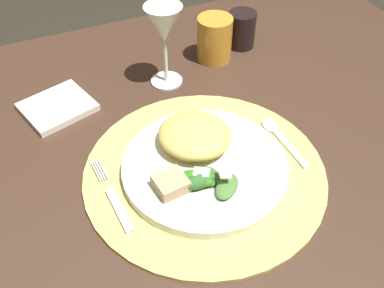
{
  "coord_description": "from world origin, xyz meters",
  "views": [
    {
      "loc": [
        -0.2,
        -0.51,
        1.27
      ],
      "look_at": [
        0.01,
        -0.04,
        0.77
      ],
      "focal_mm": 40.5,
      "sensor_mm": 36.0,
      "label": 1
    }
  ],
  "objects_px": {
    "dining_table": "(178,199)",
    "amber_tumbler": "(214,39)",
    "spoon": "(277,133)",
    "dark_tumbler": "(242,29)",
    "napkin": "(58,107)",
    "wine_glass": "(164,28)",
    "fork": "(113,198)",
    "dinner_plate": "(205,167)"
  },
  "relations": [
    {
      "from": "dining_table",
      "to": "amber_tumbler",
      "type": "xyz_separation_m",
      "value": [
        0.17,
        0.2,
        0.22
      ]
    },
    {
      "from": "spoon",
      "to": "dark_tumbler",
      "type": "bearing_deg",
      "value": 73.51
    },
    {
      "from": "napkin",
      "to": "wine_glass",
      "type": "relative_size",
      "value": 0.73
    },
    {
      "from": "dining_table",
      "to": "amber_tumbler",
      "type": "height_order",
      "value": "amber_tumbler"
    },
    {
      "from": "dining_table",
      "to": "dark_tumbler",
      "type": "bearing_deg",
      "value": 41.95
    },
    {
      "from": "dining_table",
      "to": "dark_tumbler",
      "type": "relative_size",
      "value": 16.69
    },
    {
      "from": "fork",
      "to": "dark_tumbler",
      "type": "distance_m",
      "value": 0.5
    },
    {
      "from": "fork",
      "to": "spoon",
      "type": "bearing_deg",
      "value": 4.02
    },
    {
      "from": "fork",
      "to": "napkin",
      "type": "xyz_separation_m",
      "value": [
        -0.03,
        0.25,
        -0.0
      ]
    },
    {
      "from": "dining_table",
      "to": "fork",
      "type": "bearing_deg",
      "value": -147.47
    },
    {
      "from": "fork",
      "to": "dark_tumbler",
      "type": "xyz_separation_m",
      "value": [
        0.39,
        0.31,
        0.03
      ]
    },
    {
      "from": "dinner_plate",
      "to": "dark_tumbler",
      "type": "bearing_deg",
      "value": 53.11
    },
    {
      "from": "dinner_plate",
      "to": "fork",
      "type": "relative_size",
      "value": 1.72
    },
    {
      "from": "spoon",
      "to": "amber_tumbler",
      "type": "distance_m",
      "value": 0.27
    },
    {
      "from": "dining_table",
      "to": "dinner_plate",
      "type": "distance_m",
      "value": 0.21
    },
    {
      "from": "spoon",
      "to": "wine_glass",
      "type": "height_order",
      "value": "wine_glass"
    },
    {
      "from": "wine_glass",
      "to": "dinner_plate",
      "type": "bearing_deg",
      "value": -97.77
    },
    {
      "from": "napkin",
      "to": "dining_table",
      "type": "bearing_deg",
      "value": -43.22
    },
    {
      "from": "dining_table",
      "to": "amber_tumbler",
      "type": "bearing_deg",
      "value": 49.61
    },
    {
      "from": "dining_table",
      "to": "napkin",
      "type": "bearing_deg",
      "value": 136.78
    },
    {
      "from": "spoon",
      "to": "napkin",
      "type": "distance_m",
      "value": 0.41
    },
    {
      "from": "wine_glass",
      "to": "amber_tumbler",
      "type": "relative_size",
      "value": 1.75
    },
    {
      "from": "spoon",
      "to": "dark_tumbler",
      "type": "relative_size",
      "value": 1.7
    },
    {
      "from": "dark_tumbler",
      "to": "spoon",
      "type": "bearing_deg",
      "value": -106.49
    },
    {
      "from": "spoon",
      "to": "amber_tumbler",
      "type": "height_order",
      "value": "amber_tumbler"
    },
    {
      "from": "dinner_plate",
      "to": "spoon",
      "type": "bearing_deg",
      "value": 9.29
    },
    {
      "from": "fork",
      "to": "napkin",
      "type": "relative_size",
      "value": 1.29
    },
    {
      "from": "amber_tumbler",
      "to": "dark_tumbler",
      "type": "xyz_separation_m",
      "value": [
        0.08,
        0.02,
        -0.01
      ]
    },
    {
      "from": "dinner_plate",
      "to": "napkin",
      "type": "xyz_separation_m",
      "value": [
        -0.18,
        0.26,
        -0.01
      ]
    },
    {
      "from": "dining_table",
      "to": "fork",
      "type": "distance_m",
      "value": 0.24
    },
    {
      "from": "fork",
      "to": "amber_tumbler",
      "type": "xyz_separation_m",
      "value": [
        0.31,
        0.29,
        0.04
      ]
    },
    {
      "from": "dining_table",
      "to": "dinner_plate",
      "type": "height_order",
      "value": "dinner_plate"
    },
    {
      "from": "spoon",
      "to": "napkin",
      "type": "bearing_deg",
      "value": 145.41
    },
    {
      "from": "spoon",
      "to": "dining_table",
      "type": "bearing_deg",
      "value": 157.12
    },
    {
      "from": "spoon",
      "to": "dark_tumbler",
      "type": "xyz_separation_m",
      "value": [
        0.09,
        0.29,
        0.03
      ]
    },
    {
      "from": "dining_table",
      "to": "spoon",
      "type": "xyz_separation_m",
      "value": [
        0.16,
        -0.07,
        0.18
      ]
    },
    {
      "from": "fork",
      "to": "spoon",
      "type": "relative_size",
      "value": 1.15
    },
    {
      "from": "spoon",
      "to": "amber_tumbler",
      "type": "bearing_deg",
      "value": 88.06
    },
    {
      "from": "dining_table",
      "to": "amber_tumbler",
      "type": "relative_size",
      "value": 14.05
    },
    {
      "from": "dining_table",
      "to": "spoon",
      "type": "distance_m",
      "value": 0.25
    },
    {
      "from": "dining_table",
      "to": "spoon",
      "type": "height_order",
      "value": "spoon"
    },
    {
      "from": "napkin",
      "to": "amber_tumbler",
      "type": "distance_m",
      "value": 0.35
    }
  ]
}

